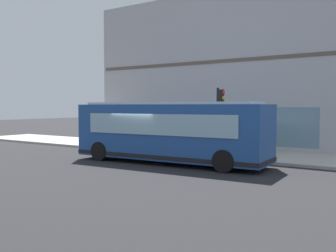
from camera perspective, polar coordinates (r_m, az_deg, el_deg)
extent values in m
plane|color=#262628|center=(19.90, -3.46, -5.31)|extent=(120.00, 120.00, 0.00)
cube|color=#B2ADA3|center=(24.01, 3.88, -3.70)|extent=(4.81, 40.00, 0.15)
cube|color=#A8A8AD|center=(29.82, 10.41, 7.61)|extent=(8.40, 19.79, 10.59)
cube|color=brown|center=(26.24, 6.79, 9.43)|extent=(0.36, 19.40, 0.24)
cube|color=slate|center=(26.02, 6.63, 0.18)|extent=(0.12, 13.85, 2.40)
cube|color=#1E478C|center=(19.17, 0.26, -0.82)|extent=(3.06, 10.12, 2.70)
cube|color=silver|center=(19.13, 0.26, 3.40)|extent=(2.63, 9.10, 0.12)
cube|color=#8CB2C6|center=(22.12, -10.90, 0.81)|extent=(2.20, 0.20, 1.20)
cube|color=#8CB2C6|center=(20.25, 2.10, 0.52)|extent=(0.52, 8.19, 1.00)
cube|color=#8CB2C6|center=(18.07, -1.81, 0.22)|extent=(0.52, 8.19, 1.00)
cube|color=black|center=(19.29, 0.26, -4.29)|extent=(3.10, 10.17, 0.20)
cylinder|color=black|center=(22.23, -6.22, -3.15)|extent=(0.36, 1.02, 1.00)
cylinder|color=black|center=(20.46, -10.13, -3.71)|extent=(0.36, 1.02, 1.00)
cylinder|color=black|center=(18.86, 11.01, -4.29)|extent=(0.36, 1.02, 1.00)
cylinder|color=black|center=(16.74, 8.29, -5.20)|extent=(0.36, 1.02, 1.00)
cylinder|color=black|center=(21.00, 7.40, 0.61)|extent=(0.14, 0.14, 3.71)
cube|color=black|center=(20.90, 7.89, 4.17)|extent=(0.32, 0.24, 0.90)
sphere|color=red|center=(20.85, 8.21, 4.94)|extent=(0.20, 0.20, 0.20)
sphere|color=yellow|center=(20.84, 8.21, 4.18)|extent=(0.20, 0.20, 0.20)
sphere|color=green|center=(20.84, 8.20, 3.41)|extent=(0.20, 0.20, 0.20)
cylinder|color=yellow|center=(23.31, 15.38, -3.14)|extent=(0.24, 0.24, 0.55)
sphere|color=yellow|center=(23.28, 15.39, -2.27)|extent=(0.22, 0.22, 0.22)
cylinder|color=yellow|center=(23.25, 15.77, -3.04)|extent=(0.10, 0.12, 0.10)
cylinder|color=yellow|center=(23.47, 15.51, -2.98)|extent=(0.12, 0.10, 0.10)
cylinder|color=silver|center=(27.35, -3.83, -1.90)|extent=(0.14, 0.14, 0.78)
cylinder|color=silver|center=(27.44, -4.15, -1.88)|extent=(0.14, 0.14, 0.78)
cylinder|color=#3359A5|center=(27.34, -3.99, -0.43)|extent=(0.32, 0.32, 0.62)
sphere|color=tan|center=(27.32, -3.99, 0.43)|extent=(0.21, 0.21, 0.21)
cylinder|color=#3F8C4C|center=(22.84, 10.10, -2.90)|extent=(0.14, 0.14, 0.79)
cylinder|color=#3F8C4C|center=(22.94, 9.72, -2.87)|extent=(0.14, 0.14, 0.79)
cylinder|color=gold|center=(22.83, 9.92, -1.11)|extent=(0.32, 0.32, 0.63)
sphere|color=#9E704C|center=(22.80, 9.93, -0.06)|extent=(0.21, 0.21, 0.21)
cylinder|color=#B23338|center=(23.84, 1.82, -2.61)|extent=(0.14, 0.14, 0.78)
cylinder|color=#B23338|center=(23.86, 1.39, -2.61)|extent=(0.14, 0.14, 0.78)
cylinder|color=gold|center=(23.79, 1.61, -0.93)|extent=(0.32, 0.32, 0.62)
sphere|color=beige|center=(23.77, 1.61, 0.07)|extent=(0.21, 0.21, 0.21)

